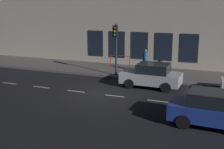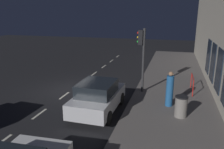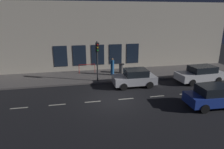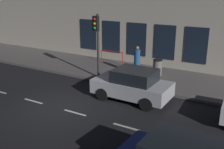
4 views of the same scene
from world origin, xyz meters
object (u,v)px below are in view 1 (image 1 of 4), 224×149
at_px(parked_car_0, 215,110).
at_px(parked_car_1, 152,75).
at_px(trash_bin, 161,66).
at_px(pedestrian_0, 145,62).
at_px(traffic_light, 116,41).

relative_size(parked_car_0, parked_car_1, 1.05).
bearing_deg(parked_car_0, parked_car_1, -138.80).
bearing_deg(parked_car_1, trash_bin, 3.79).
relative_size(parked_car_1, pedestrian_0, 2.12).
relative_size(traffic_light, parked_car_1, 0.99).
xyz_separation_m(traffic_light, pedestrian_0, (1.75, -1.79, -1.76)).
bearing_deg(pedestrian_0, parked_car_1, -62.66).
bearing_deg(parked_car_1, pedestrian_0, 22.64).
height_order(traffic_light, parked_car_0, traffic_light).
xyz_separation_m(parked_car_1, pedestrian_0, (3.39, 1.37, 0.20)).
distance_m(parked_car_0, trash_bin, 10.17).
xyz_separation_m(traffic_light, parked_car_0, (-6.87, -7.32, -1.96)).
bearing_deg(trash_bin, pedestrian_0, 115.89).
bearing_deg(parked_car_0, pedestrian_0, -144.64).
xyz_separation_m(parked_car_1, trash_bin, (3.95, 0.21, -0.14)).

